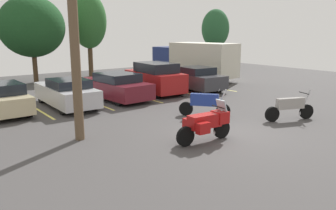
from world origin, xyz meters
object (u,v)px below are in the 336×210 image
Objects in this scene: motorcycle_second at (290,107)px; utility_pole at (73,17)px; motorcycle_touring at (207,123)px; car_red at (155,78)px; car_silver at (67,93)px; car_maroon at (115,86)px; car_charcoal at (194,79)px; motorcycle_third at (205,103)px; car_champagne at (0,99)px; box_truck at (195,60)px.

utility_pole is at bearing 160.55° from motorcycle_second.
motorcycle_touring is 0.28× the size of utility_pole.
car_red is at bearing 65.73° from motorcycle_touring.
car_silver is at bearing 73.60° from utility_pole.
motorcycle_touring is 0.45× the size of car_maroon.
motorcycle_touring is 8.28m from car_silver.
car_red is at bearing 38.76° from utility_pole.
motorcycle_third is at bearing -127.44° from car_charcoal.
car_silver is at bearing -174.74° from car_maroon.
motorcycle_touring is 4.73m from motorcycle_second.
utility_pole is (-3.31, 2.79, 3.44)m from motorcycle_touring.
motorcycle_touring is 5.53m from utility_pole.
car_charcoal is (11.19, -0.38, 0.03)m from car_champagne.
motorcycle_touring is at bearing -114.27° from car_red.
motorcycle_touring is 8.42m from car_maroon.
car_red is (-0.88, 8.59, 0.35)m from motorcycle_second.
car_champagne reaches higher than motorcycle_third.
motorcycle_second is 0.47× the size of car_silver.
motorcycle_second is 12.69m from box_truck.
motorcycle_third is at bearing 47.83° from motorcycle_touring.
car_maroon is (1.05, 8.35, 0.06)m from motorcycle_touring.
motorcycle_touring is 0.31× the size of box_truck.
car_charcoal reaches higher than motorcycle_second.
car_red is at bearing 169.21° from car_charcoal.
car_maroon is at bearing -159.33° from box_truck.
car_charcoal is at bearing -3.31° from car_maroon.
box_truck is at bearing 34.18° from utility_pole.
car_charcoal is at bearing 77.58° from motorcycle_second.
motorcycle_touring is 0.52× the size of car_champagne.
car_maroon is 0.62× the size of utility_pole.
box_truck is 15.90m from utility_pole.
car_red reaches higher than car_charcoal.
box_truck reaches higher than car_charcoal.
box_truck reaches higher than motorcycle_second.
motorcycle_third is 0.40× the size of car_charcoal.
motorcycle_touring is 1.23× the size of motorcycle_third.
car_maroon is 1.09× the size of car_charcoal.
car_red is at bearing 4.57° from car_silver.
motorcycle_touring is 0.51× the size of car_red.
motorcycle_third is 9.13m from car_champagne.
car_maroon is at bearing 5.26° from car_silver.
car_maroon is 9.25m from box_truck.
utility_pole is at bearing -76.35° from car_champagne.
utility_pole is at bearing 139.89° from motorcycle_touring.
car_charcoal is 0.57× the size of utility_pole.
car_silver is 0.59× the size of utility_pole.
car_charcoal is (4.21, 5.50, 0.13)m from motorcycle_third.
car_maroon is 0.68× the size of box_truck.
car_silver is at bearing 126.13° from motorcycle_third.
motorcycle_touring is 0.47× the size of car_silver.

